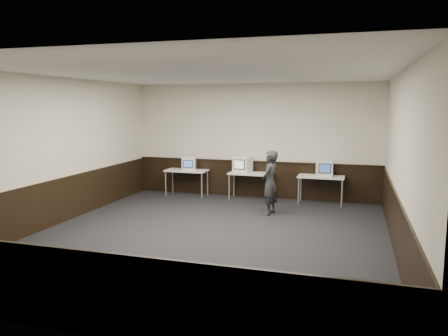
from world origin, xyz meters
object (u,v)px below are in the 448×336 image
at_px(emac_right, 324,168).
at_px(desk_right, 321,179).
at_px(person, 270,183).
at_px(desk_left, 187,172).
at_px(emac_left, 189,164).
at_px(desk_center, 251,175).
at_px(emac_center, 243,164).

bearing_deg(emac_right, desk_right, 178.48).
height_order(desk_right, person, person).
relative_size(desk_left, person, 0.78).
relative_size(desk_right, person, 0.78).
height_order(desk_left, emac_right, emac_right).
xyz_separation_m(desk_right, person, (-1.08, -1.49, 0.09)).
xyz_separation_m(emac_left, emac_right, (3.77, 0.06, 0.02)).
bearing_deg(person, emac_right, 152.76).
distance_m(desk_center, emac_left, 1.82).
height_order(desk_center, emac_right, emac_right).
relative_size(desk_center, desk_right, 1.00).
bearing_deg(desk_right, emac_left, -179.21).
bearing_deg(emac_right, desk_left, 172.10).
bearing_deg(emac_right, desk_center, 172.22).
bearing_deg(desk_center, emac_left, -178.38).
bearing_deg(emac_left, emac_right, -13.33).
height_order(emac_left, person, person).
height_order(desk_left, person, person).
height_order(desk_left, emac_left, emac_left).
distance_m(emac_left, emac_right, 3.77).
height_order(desk_right, emac_center, emac_center).
distance_m(desk_center, emac_center, 0.38).
bearing_deg(emac_center, emac_left, -167.51).
xyz_separation_m(emac_center, person, (1.06, -1.53, -0.20)).
xyz_separation_m(desk_center, emac_center, (-0.24, 0.04, 0.29)).
bearing_deg(desk_center, person, -61.22).
bearing_deg(emac_right, emac_left, 172.88).
bearing_deg(emac_left, desk_right, -13.43).
bearing_deg(emac_center, person, -46.13).
bearing_deg(desk_right, person, -126.09).
distance_m(emac_left, person, 2.99).
relative_size(emac_center, person, 0.35).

